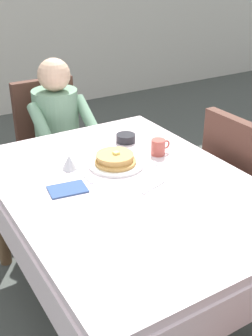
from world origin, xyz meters
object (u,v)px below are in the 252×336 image
dining_table_main (128,200)px  plate_breakfast (116,164)px  diner_person (59,127)px  fork_left_of_plate (84,176)px  chair_diner (52,138)px  breakfast_stack (115,159)px  spoon_near_edge (153,187)px  knife_right_of_plate (149,158)px  syrup_pitcher (69,162)px  chair_right_side (242,182)px  bowl_butter (126,138)px  cup_coffee (159,147)px

dining_table_main → plate_breakfast: 0.22m
diner_person → fork_left_of_plate: (-0.22, -0.84, 0.07)m
dining_table_main → plate_breakfast: plate_breakfast is taller
chair_diner → dining_table_main: bearing=86.2°
breakfast_stack → spoon_near_edge: bearing=-82.8°
diner_person → spoon_near_edge: bearing=90.0°
knife_right_of_plate → spoon_near_edge: (-0.16, -0.27, 0.00)m
chair_diner → breakfast_stack: size_ratio=4.47×
dining_table_main → knife_right_of_plate: 0.31m
breakfast_stack → knife_right_of_plate: size_ratio=1.04×
plate_breakfast → syrup_pitcher: syrup_pitcher is taller
chair_right_side → chair_diner: bearing=-149.3°
syrup_pitcher → diner_person: bearing=71.3°
plate_breakfast → fork_left_of_plate: (-0.19, -0.02, -0.01)m
diner_person → chair_right_side: diner_person is taller
dining_table_main → breakfast_stack: size_ratio=7.33×
dining_table_main → syrup_pitcher: 0.35m
syrup_pitcher → spoon_near_edge: syrup_pitcher is taller
dining_table_main → breakfast_stack: breakfast_stack is taller
breakfast_stack → bowl_butter: (0.20, 0.23, -0.02)m
bowl_butter → spoon_near_edge: bearing=-107.7°
bowl_butter → fork_left_of_plate: bearing=-146.9°
diner_person → breakfast_stack: 0.83m
chair_diner → fork_left_of_plate: 1.04m
diner_person → fork_left_of_plate: size_ratio=6.22×
plate_breakfast → chair_right_side: bearing=-15.0°
knife_right_of_plate → bowl_butter: bearing=4.6°
chair_right_side → plate_breakfast: (-0.72, 0.19, 0.22)m
chair_diner → breakfast_stack: (-0.04, -0.98, 0.25)m
breakfast_stack → bowl_butter: size_ratio=1.89×
diner_person → syrup_pitcher: (-0.25, -0.73, 0.11)m
cup_coffee → spoon_near_edge: cup_coffee is taller
spoon_near_edge → knife_right_of_plate: bearing=42.1°
fork_left_of_plate → knife_right_of_plate: bearing=-89.0°
syrup_pitcher → cup_coffee: bearing=-10.6°
chair_right_side → bowl_butter: bearing=-129.0°
dining_table_main → diner_person: diner_person is taller
chair_diner → plate_breakfast: bearing=88.3°
chair_right_side → fork_left_of_plate: chair_right_side is taller
chair_diner → cup_coffee: (0.23, -0.98, 0.25)m
fork_left_of_plate → diner_person: bearing=-13.6°
plate_breakfast → knife_right_of_plate: 0.19m
chair_right_side → cup_coffee: chair_right_side is taller
chair_right_side → bowl_butter: 0.72m
chair_right_side → fork_left_of_plate: size_ratio=5.17×
diner_person → dining_table_main: bearing=85.7°
dining_table_main → cup_coffee: size_ratio=13.49×
plate_breakfast → dining_table_main: bearing=-103.8°
diner_person → fork_left_of_plate: bearing=75.4°
cup_coffee → knife_right_of_plate: size_ratio=0.56×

